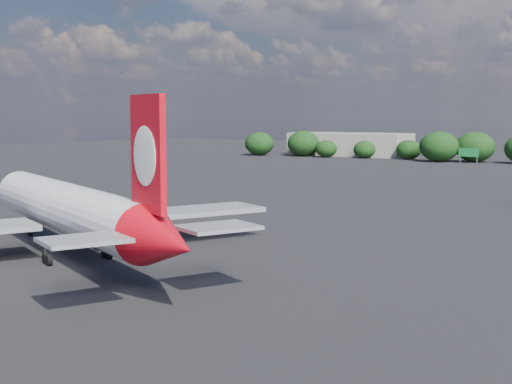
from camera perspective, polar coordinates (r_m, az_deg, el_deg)
The scene contains 4 objects.
ground at distance 106.26m, azimuth 7.26°, elevation -1.49°, with size 500.00×500.00×0.00m, color black.
qantas_airliner at distance 71.04m, azimuth -14.37°, elevation -1.54°, with size 45.38×43.74×15.56m.
terminal_building at distance 252.67m, azimuth 7.50°, elevation 3.80°, with size 42.00×16.00×8.00m.
highway_sign at distance 220.35m, azimuth 16.65°, elevation 3.04°, with size 6.00×0.30×4.50m.
Camera 1 is at (47.00, -34.27, 13.97)m, focal length 50.00 mm.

